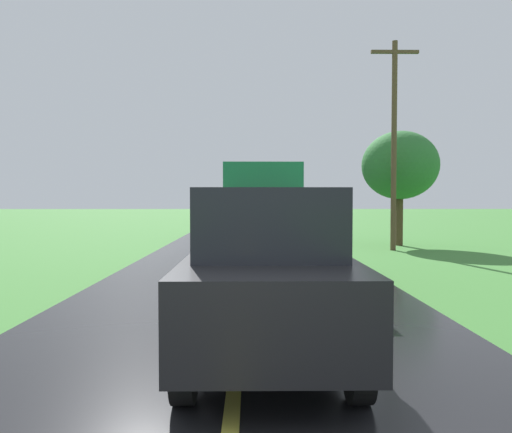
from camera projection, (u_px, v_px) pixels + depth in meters
name	position (u px, v px, depth m)	size (l,w,h in m)	color
banana_truck_near	(263.00, 216.00, 12.49)	(2.38, 5.82, 2.80)	#2D2D30
banana_truck_far	(261.00, 208.00, 24.86)	(2.38, 5.81, 2.80)	#2D2D30
utility_pole_roadside	(394.00, 139.00, 18.06)	(1.77, 0.20, 7.77)	brown
roadside_tree_near_left	(400.00, 166.00, 20.00)	(3.12, 3.12, 4.72)	#4C3823
following_car	(267.00, 272.00, 5.50)	(1.74, 4.10, 1.92)	black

